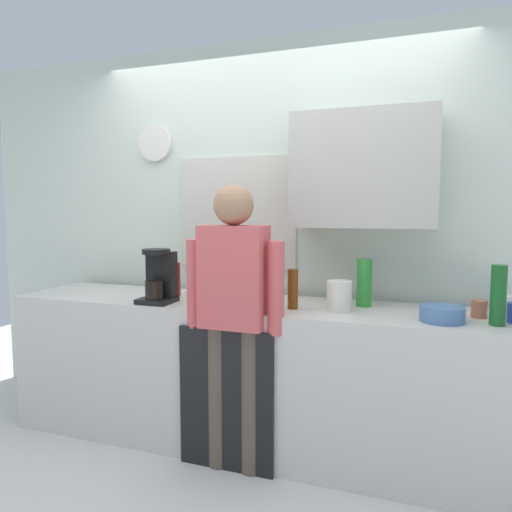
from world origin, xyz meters
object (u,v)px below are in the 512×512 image
object	(u,v)px
bottle_red_vinegar	(176,279)
person_at_sink	(234,304)
mixing_bowl	(442,314)
bottle_olive_oil	(217,285)
coffee_maker	(159,278)
bottle_clear_soda	(364,283)
cup_terracotta_mug	(479,309)
bottle_green_wine	(498,295)
storage_canister	(339,296)
cup_white_mug	(509,304)
bottle_amber_beer	(293,289)

from	to	relation	value
bottle_red_vinegar	person_at_sink	xyz separation A→B (m)	(0.57, -0.36, -0.06)
bottle_red_vinegar	mixing_bowl	xyz separation A→B (m)	(1.64, -0.20, -0.07)
bottle_olive_oil	bottle_red_vinegar	world-z (taller)	bottle_olive_oil
mixing_bowl	person_at_sink	world-z (taller)	person_at_sink
coffee_maker	bottle_clear_soda	distance (m)	1.24
coffee_maker	cup_terracotta_mug	xyz separation A→B (m)	(1.81, 0.19, -0.10)
coffee_maker	cup_terracotta_mug	bearing A→B (deg)	6.07
bottle_green_wine	storage_canister	bearing A→B (deg)	174.82
cup_white_mug	person_at_sink	world-z (taller)	person_at_sink
bottle_red_vinegar	bottle_clear_soda	bearing A→B (deg)	3.03
bottle_green_wine	cup_white_mug	bearing A→B (deg)	72.87
cup_white_mug	bottle_clear_soda	bearing A→B (deg)	-173.96
bottle_olive_oil	bottle_red_vinegar	bearing A→B (deg)	152.55
storage_canister	person_at_sink	bearing A→B (deg)	-155.75
cup_white_mug	mixing_bowl	bearing A→B (deg)	-135.90
bottle_green_wine	bottle_olive_oil	world-z (taller)	bottle_green_wine
bottle_green_wine	cup_terracotta_mug	bearing A→B (deg)	112.59
cup_terracotta_mug	cup_white_mug	size ratio (longest dim) A/B	0.97
coffee_maker	bottle_clear_soda	world-z (taller)	coffee_maker
bottle_red_vinegar	person_at_sink	bearing A→B (deg)	-32.57
cup_terracotta_mug	storage_canister	xyz separation A→B (m)	(-0.72, -0.08, 0.04)
bottle_red_vinegar	bottle_amber_beer	distance (m)	0.85
bottle_clear_soda	coffee_maker	bearing A→B (deg)	-166.33
person_at_sink	coffee_maker	bearing A→B (deg)	176.44
mixing_bowl	storage_canister	size ratio (longest dim) A/B	1.29
cup_terracotta_mug	bottle_clear_soda	bearing A→B (deg)	170.62
bottle_green_wine	bottle_amber_beer	xyz separation A→B (m)	(-1.05, 0.05, -0.03)
bottle_amber_beer	bottle_olive_oil	bearing A→B (deg)	-172.56
person_at_sink	bottle_olive_oil	bearing A→B (deg)	147.65
cup_terracotta_mug	person_at_sink	xyz separation A→B (m)	(-1.26, -0.33, 0.00)
coffee_maker	storage_canister	bearing A→B (deg)	5.72
bottle_clear_soda	mixing_bowl	world-z (taller)	bottle_clear_soda
cup_white_mug	person_at_sink	distance (m)	1.52
bottle_red_vinegar	cup_terracotta_mug	world-z (taller)	bottle_red_vinegar
bottle_red_vinegar	bottle_olive_oil	bearing A→B (deg)	-27.45
coffee_maker	bottle_red_vinegar	xyz separation A→B (m)	(-0.01, 0.23, -0.04)
bottle_red_vinegar	bottle_amber_beer	bearing A→B (deg)	-9.82
bottle_red_vinegar	cup_white_mug	size ratio (longest dim) A/B	2.32
bottle_olive_oil	bottle_amber_beer	world-z (taller)	bottle_olive_oil
bottle_olive_oil	mixing_bowl	distance (m)	1.25
coffee_maker	bottle_amber_beer	xyz separation A→B (m)	(0.83, 0.08, -0.03)
bottle_green_wine	person_at_sink	world-z (taller)	person_at_sink
bottle_red_vinegar	mixing_bowl	world-z (taller)	bottle_red_vinegar
bottle_red_vinegar	cup_white_mug	bearing A→B (deg)	4.20
cup_terracotta_mug	mixing_bowl	size ratio (longest dim) A/B	0.42
bottle_red_vinegar	cup_terracotta_mug	size ratio (longest dim) A/B	2.39
storage_canister	person_at_sink	size ratio (longest dim) A/B	0.11
bottle_olive_oil	cup_terracotta_mug	bearing A→B (deg)	6.70
bottle_clear_soda	mixing_bowl	bearing A→B (deg)	-32.12
bottle_green_wine	bottle_amber_beer	bearing A→B (deg)	177.53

